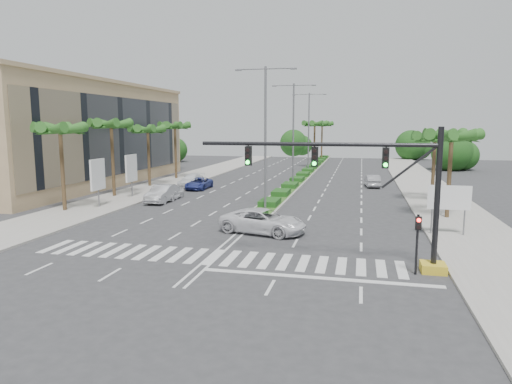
% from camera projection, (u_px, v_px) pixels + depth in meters
% --- Properties ---
extents(ground, '(160.00, 160.00, 0.00)m').
position_uv_depth(ground, '(214.00, 257.00, 25.31)').
color(ground, '#333335').
rests_on(ground, ground).
extents(footpath_right, '(6.00, 120.00, 0.15)m').
position_uv_depth(footpath_right, '(443.00, 205.00, 41.21)').
color(footpath_right, gray).
rests_on(footpath_right, ground).
extents(footpath_left, '(6.00, 120.00, 0.15)m').
position_uv_depth(footpath_left, '(136.00, 194.00, 47.96)').
color(footpath_left, gray).
rests_on(footpath_left, ground).
extents(median, '(2.20, 75.00, 0.20)m').
position_uv_depth(median, '(307.00, 173.00, 68.68)').
color(median, gray).
rests_on(median, ground).
extents(median_grass, '(1.80, 75.00, 0.04)m').
position_uv_depth(median_grass, '(307.00, 172.00, 68.67)').
color(median_grass, '#376121').
rests_on(median_grass, median).
extents(building, '(12.00, 36.00, 12.00)m').
position_uv_depth(building, '(76.00, 136.00, 55.27)').
color(building, tan).
rests_on(building, ground).
extents(signal_gantry, '(12.60, 1.20, 7.20)m').
position_uv_depth(signal_gantry, '(389.00, 202.00, 22.75)').
color(signal_gantry, gold).
rests_on(signal_gantry, ground).
extents(pedestrian_signal, '(0.28, 0.36, 3.00)m').
position_uv_depth(pedestrian_signal, '(418.00, 234.00, 22.01)').
color(pedestrian_signal, black).
rests_on(pedestrian_signal, ground).
extents(direction_sign, '(2.70, 0.11, 3.40)m').
position_uv_depth(direction_sign, '(449.00, 200.00, 29.66)').
color(direction_sign, slate).
rests_on(direction_sign, ground).
extents(billboard_near, '(0.18, 2.10, 4.35)m').
position_uv_depth(billboard_near, '(98.00, 175.00, 39.67)').
color(billboard_near, slate).
rests_on(billboard_near, ground).
extents(billboard_far, '(0.18, 2.10, 4.35)m').
position_uv_depth(billboard_far, '(131.00, 169.00, 45.45)').
color(billboard_far, slate).
rests_on(billboard_far, ground).
extents(palm_left_near, '(4.57, 4.68, 7.55)m').
position_uv_depth(palm_left_near, '(60.00, 132.00, 37.64)').
color(palm_left_near, brown).
rests_on(palm_left_near, ground).
extents(palm_left_mid, '(4.57, 4.68, 7.95)m').
position_uv_depth(palm_left_mid, '(111.00, 127.00, 45.29)').
color(palm_left_mid, brown).
rests_on(palm_left_mid, ground).
extents(palm_left_far, '(4.57, 4.68, 7.35)m').
position_uv_depth(palm_left_far, '(148.00, 132.00, 53.09)').
color(palm_left_far, brown).
rests_on(palm_left_far, ground).
extents(palm_left_end, '(4.57, 4.68, 7.75)m').
position_uv_depth(palm_left_end, '(175.00, 128.00, 60.75)').
color(palm_left_end, brown).
rests_on(palm_left_end, ground).
extents(palm_right_near, '(4.57, 4.68, 7.05)m').
position_uv_depth(palm_right_near, '(452.00, 139.00, 34.69)').
color(palm_right_near, brown).
rests_on(palm_right_near, ground).
extents(palm_right_far, '(4.57, 4.68, 6.75)m').
position_uv_depth(palm_right_far, '(435.00, 140.00, 42.44)').
color(palm_right_far, brown).
rests_on(palm_right_far, ground).
extents(palm_median_a, '(4.57, 4.68, 8.05)m').
position_uv_depth(palm_median_a, '(315.00, 125.00, 77.29)').
color(palm_median_a, brown).
rests_on(palm_median_a, ground).
extents(palm_median_b, '(4.57, 4.68, 8.05)m').
position_uv_depth(palm_median_b, '(322.00, 125.00, 91.75)').
color(palm_median_b, brown).
rests_on(palm_median_b, ground).
extents(streetlight_near, '(5.10, 0.25, 12.00)m').
position_uv_depth(streetlight_near, '(265.00, 131.00, 37.82)').
color(streetlight_near, slate).
rests_on(streetlight_near, ground).
extents(streetlight_mid, '(5.10, 0.25, 12.00)m').
position_uv_depth(streetlight_mid, '(293.00, 129.00, 53.24)').
color(streetlight_mid, slate).
rests_on(streetlight_mid, ground).
extents(streetlight_far, '(5.10, 0.25, 12.00)m').
position_uv_depth(streetlight_far, '(309.00, 128.00, 68.67)').
color(streetlight_far, slate).
rests_on(streetlight_far, ground).
extents(car_parked_a, '(1.63, 3.95, 1.34)m').
position_uv_depth(car_parked_a, '(171.00, 193.00, 44.88)').
color(car_parked_a, white).
rests_on(car_parked_a, ground).
extents(car_parked_b, '(1.86, 5.01, 1.64)m').
position_uv_depth(car_parked_b, '(162.00, 193.00, 43.33)').
color(car_parked_b, silver).
rests_on(car_parked_b, ground).
extents(car_parked_c, '(2.19, 4.68, 1.30)m').
position_uv_depth(car_parked_c, '(199.00, 183.00, 52.03)').
color(car_parked_c, navy).
rests_on(car_parked_c, ground).
extents(car_parked_d, '(2.01, 4.95, 1.44)m').
position_uv_depth(car_parked_d, '(191.00, 181.00, 54.20)').
color(car_parked_d, white).
rests_on(car_parked_d, ground).
extents(car_crossing, '(6.33, 3.97, 1.63)m').
position_uv_depth(car_crossing, '(263.00, 221.00, 30.87)').
color(car_crossing, white).
rests_on(car_crossing, ground).
extents(car_right, '(1.92, 4.46, 1.43)m').
position_uv_depth(car_right, '(372.00, 181.00, 53.91)').
color(car_right, '#AEADB2').
rests_on(car_right, ground).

